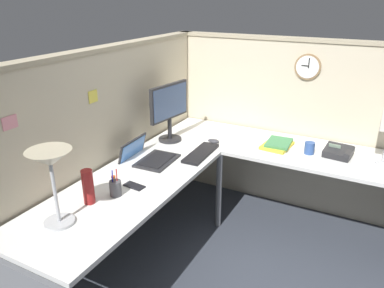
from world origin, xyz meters
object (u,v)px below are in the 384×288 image
Objects in this scene: thermos_flask at (88,187)px; office_phone at (339,152)px; book_stack at (278,144)px; monitor at (169,108)px; pen_cup at (115,188)px; laptop at (146,156)px; coffee_mug at (309,148)px; keyboard at (201,153)px; computer_mouse at (214,141)px; cell_phone at (134,186)px; wall_clock at (308,67)px; desk_lamp_dome at (50,165)px.

thermos_flask is 0.98× the size of office_phone.
office_phone is 0.75× the size of book_stack.
pen_cup is (-0.99, -0.19, -0.24)m from monitor.
thermos_flask reaches higher than laptop.
book_stack is at bearing 84.49° from coffee_mug.
monitor is at bearing 108.56° from book_stack.
office_phone is at bearing -42.12° from pen_cup.
keyboard is 4.13× the size of computer_mouse.
computer_mouse is (0.28, 0.01, 0.01)m from keyboard.
monitor is 0.51m from laptop.
cell_phone is (0.15, -0.04, -0.05)m from pen_cup.
keyboard is 0.70m from cell_phone.
keyboard is 1.09m from office_phone.
wall_clock reaches higher than computer_mouse.
wall_clock is at bearing 47.77° from office_phone.
office_phone is at bearing -38.51° from cell_phone.
monitor is 1.20m from coffee_mug.
office_phone is 1.02× the size of wall_clock.
computer_mouse is 0.79m from coffee_mug.
book_stack is (1.13, -0.65, 0.02)m from cell_phone.
pen_cup is 0.80× the size of office_phone.
coffee_mug is at bearing -95.51° from book_stack.
pen_cup is at bearing 165.05° from keyboard.
wall_clock is at bearing -40.60° from laptop.
coffee_mug is at bearing -37.24° from pen_cup.
wall_clock is (0.66, -0.98, 0.33)m from monitor.
book_stack is 3.11× the size of coffee_mug.
desk_lamp_dome is at bearing -179.42° from thermos_flask.
thermos_flask is at bearing -174.93° from monitor.
office_phone is (1.45, -1.26, -0.07)m from thermos_flask.
pen_cup reaches higher than computer_mouse.
monitor is at bearing 20.96° from cell_phone.
monitor is 4.81× the size of computer_mouse.
monitor is 1.12× the size of desk_lamp_dome.
office_phone is at bearing -79.09° from computer_mouse.
monitor reaches higher than thermos_flask.
keyboard is 1.95× the size of thermos_flask.
coffee_mug is at bearing -32.10° from desk_lamp_dome.
coffee_mug is (0.42, -0.76, 0.04)m from keyboard.
wall_clock is (1.64, -0.79, 0.57)m from pen_cup.
keyboard is 1.02m from thermos_flask.
desk_lamp_dome reaches higher than computer_mouse.
cell_phone is at bearing -165.17° from monitor.
laptop is 0.64m from computer_mouse.
monitor is at bearing 103.28° from coffee_mug.
book_stack is (0.17, -0.51, 0.00)m from computer_mouse.
keyboard is 0.85m from pen_cup.
desk_lamp_dome is 1.88m from book_stack.
desk_lamp_dome is 2.23m from wall_clock.
keyboard is 2.39× the size of pen_cup.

